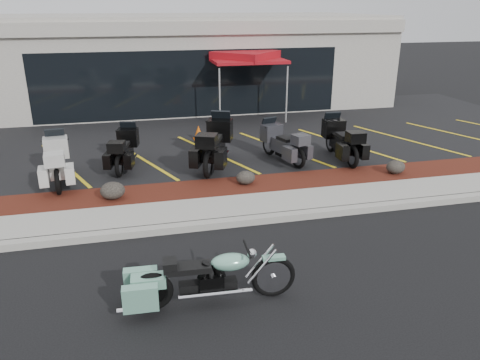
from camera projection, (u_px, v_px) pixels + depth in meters
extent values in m
plane|color=black|center=(265.00, 242.00, 9.33)|extent=(90.00, 90.00, 0.00)
cube|color=gray|center=(254.00, 220.00, 10.13)|extent=(24.00, 0.25, 0.15)
cube|color=gray|center=(246.00, 207.00, 10.76)|extent=(24.00, 1.20, 0.15)
cube|color=#3A180D|center=(234.00, 188.00, 11.85)|extent=(24.00, 1.20, 0.16)
cube|color=black|center=(201.00, 134.00, 16.77)|extent=(26.00, 9.60, 0.15)
cube|color=gray|center=(179.00, 60.00, 21.82)|extent=(18.00, 8.00, 4.00)
cube|color=black|center=(191.00, 84.00, 18.38)|extent=(12.00, 0.06, 2.60)
cube|color=gray|center=(189.00, 28.00, 17.61)|extent=(18.00, 0.30, 0.50)
ellipsoid|color=black|center=(113.00, 191.00, 10.94)|extent=(0.58, 0.48, 0.41)
ellipsoid|color=black|center=(246.00, 178.00, 11.85)|extent=(0.48, 0.40, 0.34)
ellipsoid|color=black|center=(396.00, 167.00, 12.59)|extent=(0.51, 0.43, 0.36)
cone|color=#CA4F06|center=(199.00, 132.00, 15.81)|extent=(0.44, 0.44, 0.47)
cylinder|color=silver|center=(232.00, 99.00, 17.02)|extent=(0.06, 0.06, 2.13)
cylinder|color=silver|center=(291.00, 93.00, 18.20)|extent=(0.06, 0.06, 2.13)
cylinder|color=silver|center=(202.00, 88.00, 19.15)|extent=(0.06, 0.06, 2.13)
cylinder|color=silver|center=(257.00, 83.00, 20.32)|extent=(0.06, 0.06, 2.13)
cube|color=maroon|center=(245.00, 59.00, 18.25)|extent=(3.43, 3.43, 0.11)
cube|color=maroon|center=(246.00, 55.00, 18.19)|extent=(2.78, 2.78, 0.32)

